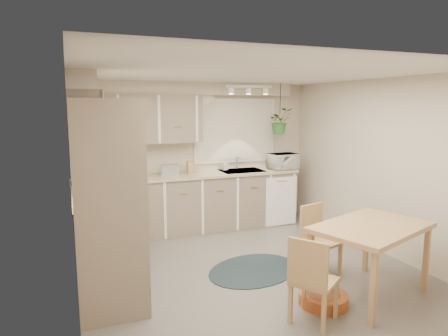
{
  "coord_description": "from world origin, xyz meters",
  "views": [
    {
      "loc": [
        -2.01,
        -4.29,
        2.04
      ],
      "look_at": [
        -0.11,
        0.55,
        1.22
      ],
      "focal_mm": 32.0,
      "sensor_mm": 36.0,
      "label": 1
    }
  ],
  "objects_px": {
    "chair_back": "(322,240)",
    "microwave": "(283,160)",
    "braided_rug": "(253,270)",
    "pet_bed": "(323,299)",
    "chair_left": "(314,278)",
    "dining_table": "(369,260)"
  },
  "relations": [
    {
      "from": "chair_back",
      "to": "microwave",
      "type": "xyz_separation_m",
      "value": [
        0.64,
        2.1,
        0.69
      ]
    },
    {
      "from": "braided_rug",
      "to": "pet_bed",
      "type": "bearing_deg",
      "value": -74.12
    },
    {
      "from": "pet_bed",
      "to": "chair_left",
      "type": "bearing_deg",
      "value": -140.55
    },
    {
      "from": "pet_bed",
      "to": "microwave",
      "type": "bearing_deg",
      "value": 68.73
    },
    {
      "from": "chair_left",
      "to": "microwave",
      "type": "bearing_deg",
      "value": 121.35
    },
    {
      "from": "dining_table",
      "to": "microwave",
      "type": "height_order",
      "value": "microwave"
    },
    {
      "from": "dining_table",
      "to": "pet_bed",
      "type": "bearing_deg",
      "value": -179.36
    },
    {
      "from": "dining_table",
      "to": "braided_rug",
      "type": "height_order",
      "value": "dining_table"
    },
    {
      "from": "braided_rug",
      "to": "microwave",
      "type": "distance_m",
      "value": 2.47
    },
    {
      "from": "dining_table",
      "to": "pet_bed",
      "type": "distance_m",
      "value": 0.67
    },
    {
      "from": "chair_back",
      "to": "braided_rug",
      "type": "distance_m",
      "value": 0.92
    },
    {
      "from": "dining_table",
      "to": "chair_left",
      "type": "relative_size",
      "value": 1.47
    },
    {
      "from": "chair_left",
      "to": "pet_bed",
      "type": "relative_size",
      "value": 1.7
    },
    {
      "from": "braided_rug",
      "to": "pet_bed",
      "type": "height_order",
      "value": "pet_bed"
    },
    {
      "from": "chair_left",
      "to": "chair_back",
      "type": "xyz_separation_m",
      "value": [
        0.71,
        0.9,
        -0.01
      ]
    },
    {
      "from": "chair_left",
      "to": "pet_bed",
      "type": "distance_m",
      "value": 0.51
    },
    {
      "from": "braided_rug",
      "to": "dining_table",
      "type": "bearing_deg",
      "value": -49.7
    },
    {
      "from": "chair_left",
      "to": "dining_table",
      "type": "bearing_deg",
      "value": 70.83
    },
    {
      "from": "chair_back",
      "to": "dining_table",
      "type": "bearing_deg",
      "value": 88.59
    },
    {
      "from": "chair_back",
      "to": "chair_left",
      "type": "bearing_deg",
      "value": 37.94
    },
    {
      "from": "microwave",
      "to": "dining_table",
      "type": "bearing_deg",
      "value": -105.35
    },
    {
      "from": "chair_left",
      "to": "braided_rug",
      "type": "relative_size",
      "value": 0.68
    }
  ]
}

